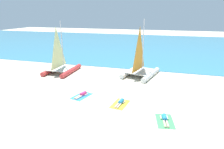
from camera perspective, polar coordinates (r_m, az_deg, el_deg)
The scene contains 10 objects.
ground_plane at distance 23.83m, azimuth 3.21°, elevation 0.64°, with size 120.00×120.00×0.00m, color beige.
ocean_water at distance 44.58m, azimuth 9.52°, elevation 8.50°, with size 120.00×40.00×0.05m, color teal.
sailboat_red at distance 24.33m, azimuth -14.56°, elevation 2.66°, with size 3.01×4.68×6.07m.
sailboat_white at distance 22.55m, azimuth 8.16°, elevation 1.97°, with size 4.12×5.41×6.29m.
towel_left at distance 17.36m, azimuth -8.82°, elevation -6.22°, with size 1.10×1.90×0.01m, color #338CD8.
sunbather_left at distance 17.36m, azimuth -8.69°, elevation -5.76°, with size 0.80×1.55×0.30m.
towel_middle at distance 15.76m, azimuth 2.34°, elevation -8.59°, with size 1.10×1.90×0.01m, color yellow.
sunbather_middle at distance 15.76m, azimuth 2.44°, elevation -8.09°, with size 0.62×1.57×0.30m.
towel_right at distance 13.98m, azimuth 15.11°, elevation -12.93°, with size 1.10×1.90×0.01m, color #4CB266.
sunbather_right at distance 13.97m, azimuth 15.11°, elevation -12.35°, with size 0.68×1.56×0.30m.
Camera 1 is at (5.01, -12.22, 6.99)m, focal length 31.45 mm.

